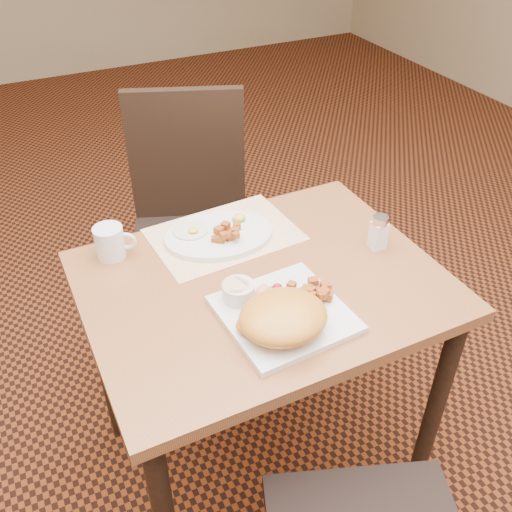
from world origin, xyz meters
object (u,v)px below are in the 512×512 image
at_px(chair_far, 190,214).
at_px(plate_square, 284,314).
at_px(salt_shaker, 379,232).
at_px(table, 263,311).
at_px(plate_oval, 219,235).
at_px(coffee_mug, 111,242).

distance_m(chair_far, plate_square, 0.86).
bearing_deg(plate_square, salt_shaker, 20.30).
height_order(table, salt_shaker, salt_shaker).
xyz_separation_m(plate_oval, salt_shaker, (0.37, -0.23, 0.04)).
xyz_separation_m(plate_square, salt_shaker, (0.36, 0.13, 0.04)).
height_order(chair_far, salt_shaker, chair_far).
xyz_separation_m(table, chair_far, (0.04, 0.69, -0.10)).
height_order(plate_oval, salt_shaker, salt_shaker).
height_order(chair_far, coffee_mug, chair_far).
distance_m(chair_far, coffee_mug, 0.61).
height_order(plate_oval, coffee_mug, coffee_mug).
height_order(plate_square, coffee_mug, coffee_mug).
bearing_deg(table, plate_oval, 97.72).
relative_size(table, chair_far, 0.93).
bearing_deg(table, chair_far, 86.38).
relative_size(salt_shaker, coffee_mug, 0.94).
height_order(table, plate_oval, plate_oval).
height_order(chair_far, plate_square, chair_far).
distance_m(table, plate_square, 0.19).
bearing_deg(salt_shaker, table, 178.20).
distance_m(chair_far, salt_shaker, 0.80).
bearing_deg(chair_far, plate_square, 106.98).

